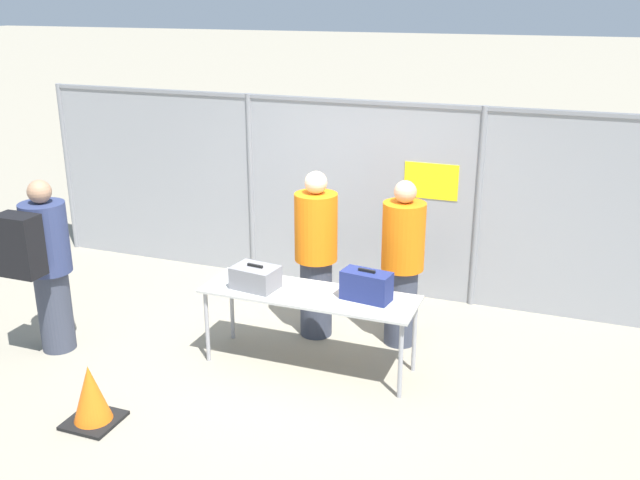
{
  "coord_description": "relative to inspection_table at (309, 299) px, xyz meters",
  "views": [
    {
      "loc": [
        2.39,
        -5.61,
        3.33
      ],
      "look_at": [
        0.05,
        0.57,
        1.05
      ],
      "focal_mm": 40.0,
      "sensor_mm": 36.0,
      "label": 1
    }
  ],
  "objects": [
    {
      "name": "security_worker_near",
      "position": [
        -0.18,
        0.65,
        0.21
      ],
      "size": [
        0.43,
        0.43,
        1.73
      ],
      "rotation": [
        0.0,
        0.0,
        3.38
      ],
      "color": "#383D4C",
      "rests_on": "ground_plane"
    },
    {
      "name": "security_worker_far",
      "position": [
        0.68,
        0.77,
        0.18
      ],
      "size": [
        0.42,
        0.42,
        1.68
      ],
      "rotation": [
        0.0,
        0.0,
        2.94
      ],
      "color": "#383D4C",
      "rests_on": "ground_plane"
    },
    {
      "name": "traffic_cone",
      "position": [
        -1.31,
        -1.51,
        -0.45
      ],
      "size": [
        0.41,
        0.41,
        0.52
      ],
      "color": "black",
      "rests_on": "ground_plane"
    },
    {
      "name": "suitcase_navy",
      "position": [
        0.53,
        0.05,
        0.19
      ],
      "size": [
        0.46,
        0.27,
        0.29
      ],
      "color": "navy",
      "rests_on": "inspection_table"
    },
    {
      "name": "suitcase_grey",
      "position": [
        -0.51,
        -0.06,
        0.16
      ],
      "size": [
        0.44,
        0.34,
        0.23
      ],
      "color": "slate",
      "rests_on": "inspection_table"
    },
    {
      "name": "utility_trailer",
      "position": [
        1.93,
        4.6,
        -0.27
      ],
      "size": [
        4.43,
        1.94,
        0.72
      ],
      "color": "silver",
      "rests_on": "ground_plane"
    },
    {
      "name": "traveler_hooded",
      "position": [
        -2.46,
        -0.62,
        0.26
      ],
      "size": [
        0.43,
        0.66,
        1.72
      ],
      "rotation": [
        0.0,
        0.0,
        0.26
      ],
      "color": "#383D4C",
      "rests_on": "ground_plane"
    },
    {
      "name": "ground_plane",
      "position": [
        -0.17,
        0.03,
        -0.68
      ],
      "size": [
        120.0,
        120.0,
        0.0
      ],
      "primitive_type": "plane",
      "color": "gray"
    },
    {
      "name": "fence_section",
      "position": [
        -0.17,
        1.98,
        0.49
      ],
      "size": [
        8.26,
        0.07,
        2.24
      ],
      "color": "gray",
      "rests_on": "ground_plane"
    },
    {
      "name": "inspection_table",
      "position": [
        0.0,
        0.0,
        0.0
      ],
      "size": [
        2.0,
        0.63,
        0.74
      ],
      "color": "#B2B2AD",
      "rests_on": "ground_plane"
    }
  ]
}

